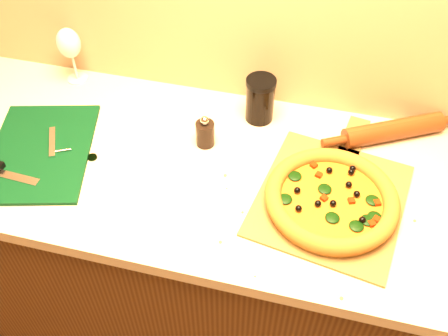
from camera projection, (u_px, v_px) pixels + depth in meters
cabinet at (242, 265)px, 1.70m from camera, size 2.80×0.65×0.86m
countertop at (246, 178)px, 1.37m from camera, size 2.84×0.68×0.04m
pizza_peel at (332, 195)px, 1.30m from camera, size 0.42×0.57×0.01m
pizza at (331, 199)px, 1.26m from camera, size 0.34×0.34×0.05m
cutting_board at (39, 152)px, 1.41m from camera, size 0.37×0.44×0.03m
bottle_cap at (92, 157)px, 1.40m from camera, size 0.04×0.04×0.01m
pepper_grinder at (205, 133)px, 1.41m from camera, size 0.05×0.05×0.10m
rolling_pin at (393, 130)px, 1.43m from camera, size 0.40×0.23×0.06m
wine_glass at (69, 45)px, 1.55m from camera, size 0.08×0.08×0.19m
dark_jar at (260, 99)px, 1.46m from camera, size 0.09×0.09×0.14m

